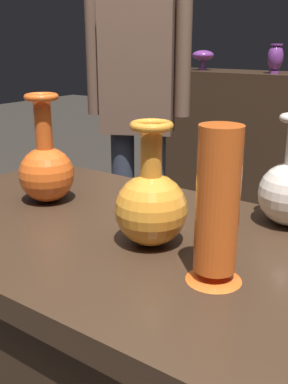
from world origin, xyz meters
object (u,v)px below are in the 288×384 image
(vase_right_accent, at_px, (217,211))
(shelf_vase_far_left, at_px, (203,56))
(shelf_vase_left, at_px, (275,57))
(visitor_near_left, at_px, (138,99))
(vase_centerpiece, at_px, (151,204))
(vase_tall_behind, at_px, (46,168))

(vase_right_accent, xyz_separation_m, shelf_vase_far_left, (-1.26, 2.25, 0.16))
(shelf_vase_left, bearing_deg, shelf_vase_far_left, 176.53)
(shelf_vase_far_left, xyz_separation_m, visitor_near_left, (0.32, -1.19, -0.15))
(vase_centerpiece, height_order, vase_tall_behind, vase_tall_behind)
(vase_tall_behind, bearing_deg, vase_right_accent, -12.58)
(vase_tall_behind, bearing_deg, vase_centerpiece, -9.28)
(vase_right_accent, relative_size, visitor_near_left, 0.17)
(shelf_vase_far_left, bearing_deg, vase_centerpiece, -63.56)
(vase_right_accent, distance_m, shelf_vase_far_left, 2.58)
(vase_tall_behind, bearing_deg, shelf_vase_far_left, 108.97)
(vase_centerpiece, xyz_separation_m, vase_tall_behind, (-0.36, 0.06, 0.00))
(vase_centerpiece, height_order, vase_right_accent, vase_right_accent)
(vase_centerpiece, xyz_separation_m, vase_right_accent, (0.17, -0.06, 0.04))
(shelf_vase_far_left, distance_m, visitor_near_left, 1.24)
(vase_centerpiece, bearing_deg, shelf_vase_left, 104.76)
(vase_tall_behind, height_order, shelf_vase_far_left, shelf_vase_far_left)
(vase_centerpiece, bearing_deg, vase_tall_behind, 170.72)
(shelf_vase_far_left, height_order, shelf_vase_left, shelf_vase_left)
(vase_right_accent, xyz_separation_m, visitor_near_left, (-0.94, 1.06, 0.01))
(vase_centerpiece, relative_size, shelf_vase_far_left, 1.65)
(visitor_near_left, bearing_deg, vase_centerpiece, 101.48)
(shelf_vase_left, relative_size, visitor_near_left, 0.11)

